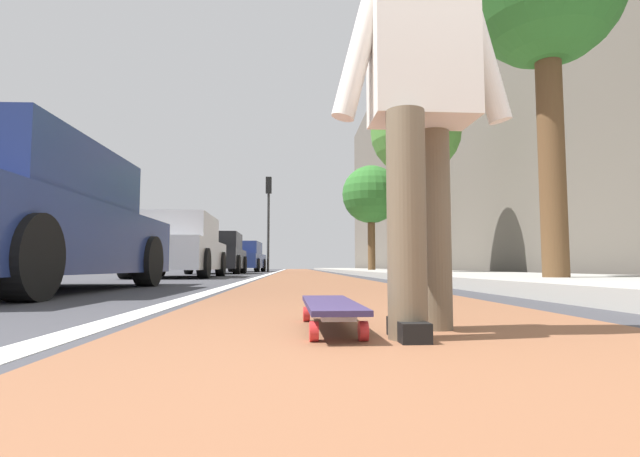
# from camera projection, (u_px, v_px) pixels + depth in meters

# --- Properties ---
(ground_plane) EXTENTS (80.00, 80.00, 0.00)m
(ground_plane) POSITION_uv_depth(u_px,v_px,m) (310.00, 278.00, 10.87)
(ground_plane) COLOR #38383D
(bike_lane_paint) EXTENTS (56.00, 2.13, 0.00)m
(bike_lane_paint) POSITION_uv_depth(u_px,v_px,m) (301.00, 272.00, 24.81)
(bike_lane_paint) COLOR brown
(bike_lane_paint) RESTS_ON ground
(lane_stripe_white) EXTENTS (52.00, 0.16, 0.01)m
(lane_stripe_white) POSITION_uv_depth(u_px,v_px,m) (274.00, 273.00, 20.76)
(lane_stripe_white) COLOR silver
(lane_stripe_white) RESTS_ON ground
(sidewalk_curb) EXTENTS (52.00, 3.20, 0.13)m
(sidewalk_curb) POSITION_uv_depth(u_px,v_px,m) (381.00, 272.00, 19.00)
(sidewalk_curb) COLOR #9E9B93
(sidewalk_curb) RESTS_ON ground
(building_facade) EXTENTS (40.00, 1.20, 12.06)m
(building_facade) POSITION_uv_depth(u_px,v_px,m) (418.00, 149.00, 23.60)
(building_facade) COLOR #5E564D
(building_facade) RESTS_ON ground
(skateboard) EXTENTS (0.84, 0.21, 0.11)m
(skateboard) POSITION_uv_depth(u_px,v_px,m) (331.00, 307.00, 1.95)
(skateboard) COLOR red
(skateboard) RESTS_ON ground
(skater_person) EXTENTS (0.46, 0.72, 1.64)m
(skater_person) POSITION_uv_depth(u_px,v_px,m) (421.00, 92.00, 1.89)
(skater_person) COLOR brown
(skater_person) RESTS_ON ground
(parked_car_near) EXTENTS (4.49, 2.00, 1.49)m
(parked_car_near) POSITION_uv_depth(u_px,v_px,m) (17.00, 221.00, 4.85)
(parked_car_near) COLOR navy
(parked_car_near) RESTS_ON ground
(parked_car_mid) EXTENTS (4.46, 1.91, 1.49)m
(parked_car_mid) POSITION_uv_depth(u_px,v_px,m) (179.00, 248.00, 11.67)
(parked_car_mid) COLOR #B7B7BC
(parked_car_mid) RESTS_ON ground
(parked_car_far) EXTENTS (4.04, 1.87, 1.49)m
(parked_car_far) POSITION_uv_depth(u_px,v_px,m) (218.00, 254.00, 17.73)
(parked_car_far) COLOR black
(parked_car_far) RESTS_ON ground
(parked_car_end) EXTENTS (4.65, 2.10, 1.49)m
(parked_car_end) POSITION_uv_depth(u_px,v_px,m) (243.00, 257.00, 24.24)
(parked_car_end) COLOR navy
(parked_car_end) RESTS_ON ground
(traffic_light) EXTENTS (0.33, 0.28, 4.63)m
(traffic_light) POSITION_uv_depth(u_px,v_px,m) (269.00, 207.00, 23.48)
(traffic_light) COLOR #2D2D2D
(traffic_light) RESTS_ON ground
(street_tree_mid) EXTENTS (2.27, 2.27, 4.81)m
(street_tree_mid) POSITION_uv_depth(u_px,v_px,m) (415.00, 132.00, 12.17)
(street_tree_mid) COLOR brown
(street_tree_mid) RESTS_ON ground
(street_tree_far) EXTENTS (2.29, 2.29, 4.27)m
(street_tree_far) POSITION_uv_depth(u_px,v_px,m) (371.00, 195.00, 19.13)
(street_tree_far) COLOR brown
(street_tree_far) RESTS_ON ground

